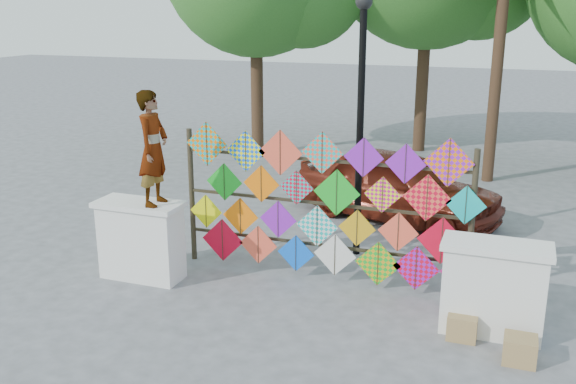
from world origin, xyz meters
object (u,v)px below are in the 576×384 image
Objects in this scene: sedan at (397,185)px; kite_rack at (326,207)px; lamppost at (361,103)px; vendor_woman at (153,148)px.

kite_rack is at bearing -169.44° from sedan.
kite_rack is at bearing -98.79° from lamppost.
kite_rack is 3.50m from sedan.
sedan is at bearing -38.50° from vendor_woman.
vendor_woman is at bearing -140.62° from lamppost.
sedan is at bearing 81.99° from lamppost.
sedan is at bearing 81.70° from kite_rack.
lamppost reaches higher than vendor_woman.
kite_rack reaches higher than sedan.
vendor_woman reaches higher than sedan.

